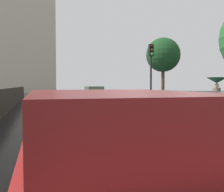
{
  "coord_description": "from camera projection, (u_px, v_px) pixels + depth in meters",
  "views": [
    {
      "loc": [
        -2.53,
        -4.53,
        1.61
      ],
      "look_at": [
        0.21,
        5.01,
        1.18
      ],
      "focal_mm": 41.6,
      "sensor_mm": 36.0,
      "label": 1
    }
  ],
  "objects": [
    {
      "name": "pedestrian_with_umbrella_near",
      "position": [
        217.0,
        86.0,
        11.98
      ],
      "size": [
        0.92,
        0.92,
        1.81
      ],
      "rotation": [
        0.0,
        0.0,
        -0.28
      ],
      "color": "black",
      "rests_on": "sidewalk_strip"
    },
    {
      "name": "car_white_mid_road",
      "position": [
        129.0,
        100.0,
        15.57
      ],
      "size": [
        1.99,
        4.23,
        1.35
      ],
      "rotation": [
        0.0,
        0.0,
        -0.02
      ],
      "color": "silver",
      "rests_on": "ground"
    },
    {
      "name": "car_red_near_kerb",
      "position": [
        115.0,
        167.0,
        2.54
      ],
      "size": [
        1.87,
        4.52,
        1.54
      ],
      "rotation": [
        0.0,
        0.0,
        3.14
      ],
      "color": "maroon",
      "rests_on": "ground"
    },
    {
      "name": "street_tree_far",
      "position": [
        163.0,
        55.0,
        19.88
      ],
      "size": [
        2.62,
        2.62,
        5.23
      ],
      "color": "#4C3823",
      "rests_on": "ground"
    },
    {
      "name": "ground",
      "position": [
        172.0,
        166.0,
        5.12
      ],
      "size": [
        120.0,
        120.0,
        0.0
      ],
      "primitive_type": "plane",
      "color": "black"
    },
    {
      "name": "distant_tower",
      "position": [
        24.0,
        10.0,
        53.15
      ],
      "size": [
        12.09,
        6.67,
        39.93
      ],
      "color": "beige",
      "rests_on": "ground"
    },
    {
      "name": "car_silver_far_ahead",
      "position": [
        185.0,
        108.0,
        9.78
      ],
      "size": [
        1.98,
        4.57,
        1.4
      ],
      "rotation": [
        0.0,
        0.0,
        -0.05
      ],
      "color": "#B2B5BA",
      "rests_on": "ground"
    },
    {
      "name": "traffic_light",
      "position": [
        151.0,
        64.0,
        16.28
      ],
      "size": [
        0.26,
        0.39,
        4.02
      ],
      "color": "black",
      "rests_on": "sidewalk_strip"
    },
    {
      "name": "car_green_behind_camera",
      "position": [
        93.0,
        94.0,
        24.81
      ],
      "size": [
        1.96,
        4.0,
        1.47
      ],
      "rotation": [
        0.0,
        0.0,
        0.06
      ],
      "color": "slate",
      "rests_on": "ground"
    }
  ]
}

